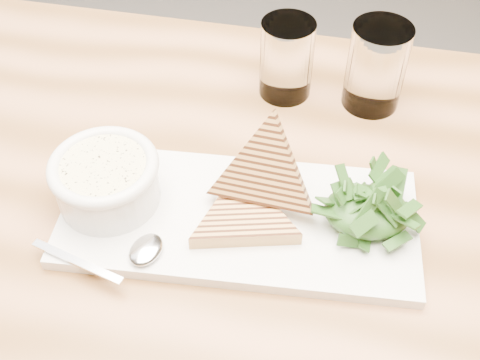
# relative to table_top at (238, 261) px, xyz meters

# --- Properties ---
(table_top) EXTENTS (1.40, 1.03, 0.04)m
(table_top) POSITION_rel_table_top_xyz_m (0.00, 0.00, 0.00)
(table_top) COLOR #B0744A
(table_top) RESTS_ON ground
(platter) EXTENTS (0.41, 0.20, 0.01)m
(platter) POSITION_rel_table_top_xyz_m (-0.00, 0.04, 0.03)
(platter) COLOR white
(platter) RESTS_ON table_top
(soup_bowl) EXTENTS (0.12, 0.12, 0.05)m
(soup_bowl) POSITION_rel_table_top_xyz_m (-0.15, 0.05, 0.06)
(soup_bowl) COLOR white
(soup_bowl) RESTS_ON platter
(soup) EXTENTS (0.10, 0.10, 0.01)m
(soup) POSITION_rel_table_top_xyz_m (-0.15, 0.05, 0.09)
(soup) COLOR #F4E8A9
(soup) RESTS_ON soup_bowl
(bowl_rim) EXTENTS (0.12, 0.12, 0.01)m
(bowl_rim) POSITION_rel_table_top_xyz_m (-0.15, 0.05, 0.09)
(bowl_rim) COLOR white
(bowl_rim) RESTS_ON soup_bowl
(sandwich_flat) EXTENTS (0.16, 0.16, 0.02)m
(sandwich_flat) POSITION_rel_table_top_xyz_m (0.00, 0.03, 0.04)
(sandwich_flat) COLOR tan
(sandwich_flat) RESTS_ON platter
(sandwich_lean) EXTENTS (0.16, 0.16, 0.16)m
(sandwich_lean) POSITION_rel_table_top_xyz_m (0.03, 0.06, 0.08)
(sandwich_lean) COLOR tan
(sandwich_lean) RESTS_ON sandwich_flat
(salad_base) EXTENTS (0.09, 0.07, 0.04)m
(salad_base) POSITION_rel_table_top_xyz_m (0.14, 0.04, 0.05)
(salad_base) COLOR black
(salad_base) RESTS_ON platter
(arugula_pile) EXTENTS (0.11, 0.10, 0.05)m
(arugula_pile) POSITION_rel_table_top_xyz_m (0.14, 0.04, 0.06)
(arugula_pile) COLOR #3C7127
(arugula_pile) RESTS_ON platter
(spoon_bowl) EXTENTS (0.05, 0.05, 0.01)m
(spoon_bowl) POSITION_rel_table_top_xyz_m (-0.10, -0.02, 0.04)
(spoon_bowl) COLOR silver
(spoon_bowl) RESTS_ON platter
(spoon_handle) EXTENTS (0.11, 0.05, 0.00)m
(spoon_handle) POSITION_rel_table_top_xyz_m (-0.17, -0.04, 0.04)
(spoon_handle) COLOR silver
(spoon_handle) RESTS_ON platter
(glass_near) EXTENTS (0.07, 0.07, 0.11)m
(glass_near) POSITION_rel_table_top_xyz_m (0.05, 0.28, 0.08)
(glass_near) COLOR white
(glass_near) RESTS_ON table_top
(glass_far) EXTENTS (0.08, 0.08, 0.12)m
(glass_far) POSITION_rel_table_top_xyz_m (0.16, 0.26, 0.08)
(glass_far) COLOR white
(glass_far) RESTS_ON table_top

